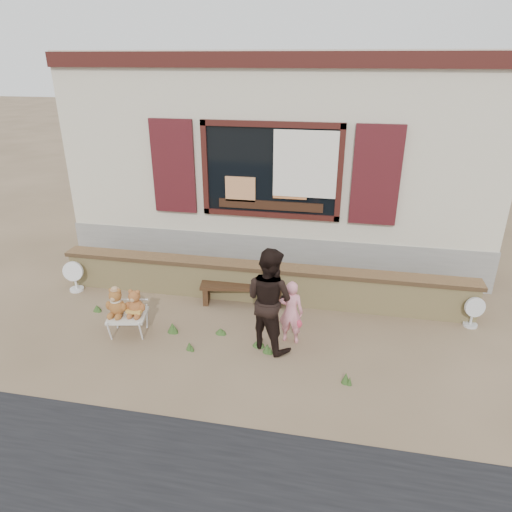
% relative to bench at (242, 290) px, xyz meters
% --- Properties ---
extents(ground, '(80.00, 80.00, 0.00)m').
position_rel_bench_xyz_m(ground, '(0.28, -0.80, -0.26)').
color(ground, brown).
rests_on(ground, ground).
extents(shopfront, '(8.04, 5.13, 4.00)m').
position_rel_bench_xyz_m(shopfront, '(0.28, 3.69, 1.73)').
color(shopfront, '#C1B39C').
rests_on(shopfront, ground).
extents(brick_wall, '(7.10, 0.36, 0.67)m').
position_rel_bench_xyz_m(brick_wall, '(0.28, 0.20, 0.08)').
color(brick_wall, '#D3B772').
rests_on(brick_wall, ground).
extents(bench, '(1.44, 0.51, 0.36)m').
position_rel_bench_xyz_m(bench, '(0.00, 0.00, 0.00)').
color(bench, '#321F11').
rests_on(bench, ground).
extents(folding_chair, '(0.63, 0.58, 0.34)m').
position_rel_bench_xyz_m(folding_chair, '(-1.49, -1.24, 0.04)').
color(folding_chair, beige).
rests_on(folding_chair, ground).
extents(teddy_bear_left, '(0.38, 0.35, 0.45)m').
position_rel_bench_xyz_m(teddy_bear_left, '(-1.63, -1.27, 0.30)').
color(teddy_bear_left, brown).
rests_on(teddy_bear_left, folding_chair).
extents(teddy_bear_right, '(0.36, 0.33, 0.43)m').
position_rel_bench_xyz_m(teddy_bear_right, '(-1.35, -1.21, 0.29)').
color(teddy_bear_right, brown).
rests_on(teddy_bear_right, folding_chair).
extents(child, '(0.38, 0.27, 0.99)m').
position_rel_bench_xyz_m(child, '(0.94, -0.95, 0.23)').
color(child, pink).
rests_on(child, ground).
extents(adult, '(0.94, 0.88, 1.54)m').
position_rel_bench_xyz_m(adult, '(0.65, -1.13, 0.51)').
color(adult, black).
rests_on(adult, ground).
extents(fan_left, '(0.37, 0.24, 0.58)m').
position_rel_bench_xyz_m(fan_left, '(-3.06, -0.11, 0.03)').
color(fan_left, white).
rests_on(fan_left, ground).
extents(fan_right, '(0.33, 0.22, 0.51)m').
position_rel_bench_xyz_m(fan_right, '(3.68, -0.00, -0.01)').
color(fan_right, silver).
rests_on(fan_right, ground).
extents(grass_tufts, '(4.22, 1.19, 0.16)m').
position_rel_bench_xyz_m(grass_tufts, '(-0.24, -1.16, -0.20)').
color(grass_tufts, '#325120').
rests_on(grass_tufts, ground).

